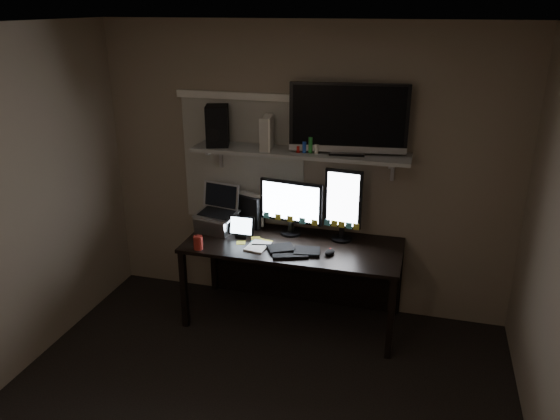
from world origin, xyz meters
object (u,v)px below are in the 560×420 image
(monitor_portrait, at_px, (343,205))
(tv, at_px, (348,119))
(desk, at_px, (296,257))
(keyboard, at_px, (294,250))
(cup, at_px, (198,243))
(tablet, at_px, (242,227))
(mouse, at_px, (330,252))
(laptop, at_px, (216,210))
(speaker, at_px, (217,126))
(game_console, at_px, (268,133))
(monitor_landscape, at_px, (291,207))

(monitor_portrait, distance_m, tv, 0.71)
(desk, relative_size, keyboard, 4.15)
(monitor_portrait, distance_m, cup, 1.23)
(tablet, relative_size, tv, 0.24)
(keyboard, height_order, tablet, tablet)
(tablet, distance_m, tv, 1.27)
(cup, height_order, tv, tv)
(mouse, bearing_deg, desk, 161.07)
(desk, xyz_separation_m, monitor_portrait, (0.38, 0.07, 0.49))
(laptop, height_order, cup, laptop)
(tablet, bearing_deg, tv, 12.37)
(speaker, bearing_deg, game_console, -18.00)
(desk, height_order, monitor_portrait, monitor_portrait)
(desk, distance_m, mouse, 0.46)
(desk, height_order, cup, cup)
(keyboard, bearing_deg, monitor_landscape, 88.67)
(mouse, bearing_deg, speaker, -179.31)
(desk, xyz_separation_m, tablet, (-0.45, -0.10, 0.28))
(tv, distance_m, speaker, 1.11)
(desk, relative_size, laptop, 4.50)
(keyboard, height_order, laptop, laptop)
(monitor_landscape, distance_m, speaker, 0.93)
(monitor_portrait, relative_size, speaker, 1.86)
(keyboard, distance_m, cup, 0.78)
(monitor_landscape, height_order, keyboard, monitor_landscape)
(monitor_landscape, bearing_deg, game_console, -167.97)
(monitor_landscape, height_order, cup, monitor_landscape)
(speaker, bearing_deg, monitor_portrait, -17.24)
(tablet, relative_size, speaker, 0.67)
(cup, bearing_deg, speaker, 88.72)
(speaker, bearing_deg, desk, -22.78)
(tablet, relative_size, cup, 2.02)
(tv, bearing_deg, game_console, 175.02)
(tv, height_order, game_console, tv)
(desk, xyz_separation_m, monitor_landscape, (-0.07, 0.08, 0.42))
(keyboard, xyz_separation_m, game_console, (-0.31, 0.33, 0.87))
(tv, height_order, speaker, tv)
(desk, bearing_deg, laptop, -177.54)
(monitor_portrait, bearing_deg, cup, -149.36)
(monitor_landscape, distance_m, laptop, 0.65)
(monitor_landscape, bearing_deg, desk, -40.54)
(laptop, distance_m, speaker, 0.73)
(monitor_portrait, height_order, game_console, game_console)
(game_console, height_order, speaker, speaker)
(mouse, relative_size, tablet, 0.48)
(monitor_landscape, xyz_separation_m, mouse, (0.40, -0.32, -0.23))
(desk, distance_m, game_console, 1.10)
(cup, bearing_deg, tablet, 50.32)
(laptop, xyz_separation_m, tv, (1.10, 0.11, 0.83))
(monitor_portrait, relative_size, tablet, 2.79)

